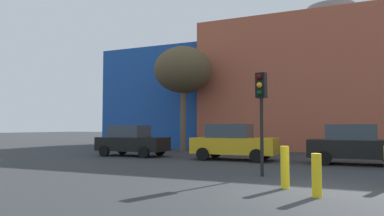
% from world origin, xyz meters
% --- Properties ---
extents(ground_plane, '(200.00, 200.00, 0.00)m').
position_xyz_m(ground_plane, '(0.00, 0.00, 0.00)').
color(ground_plane, '#2D3033').
extents(building_backdrop, '(38.52, 13.27, 11.98)m').
position_xyz_m(building_backdrop, '(-0.26, 21.95, 4.75)').
color(building_backdrop, '#B2563D').
rests_on(building_backdrop, ground_plane).
extents(parked_car_0, '(4.23, 2.07, 1.83)m').
position_xyz_m(parked_car_0, '(-11.10, 7.98, 0.91)').
color(parked_car_0, black).
rests_on(parked_car_0, ground_plane).
extents(parked_car_1, '(4.38, 2.15, 1.90)m').
position_xyz_m(parked_car_1, '(-4.76, 7.98, 0.94)').
color(parked_car_1, gold).
rests_on(parked_car_1, ground_plane).
extents(parked_car_2, '(4.28, 2.10, 1.86)m').
position_xyz_m(parked_car_2, '(1.11, 7.98, 0.92)').
color(parked_car_2, black).
rests_on(parked_car_2, ground_plane).
extents(traffic_light_island, '(0.40, 0.39, 3.66)m').
position_xyz_m(traffic_light_island, '(-1.98, 2.33, 2.69)').
color(traffic_light_island, black).
rests_on(traffic_light_island, ground_plane).
extents(bare_tree_0, '(4.30, 4.30, 7.69)m').
position_xyz_m(bare_tree_0, '(-10.22, 13.39, 5.92)').
color(bare_tree_0, brown).
rests_on(bare_tree_0, ground_plane).
extents(bollard_yellow_0, '(0.24, 0.24, 1.07)m').
position_xyz_m(bollard_yellow_0, '(0.07, -0.77, 0.54)').
color(bollard_yellow_0, yellow).
rests_on(bollard_yellow_0, ground_plane).
extents(bollard_yellow_2, '(0.24, 0.24, 1.19)m').
position_xyz_m(bollard_yellow_2, '(-0.85, 0.20, 0.59)').
color(bollard_yellow_2, yellow).
rests_on(bollard_yellow_2, ground_plane).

